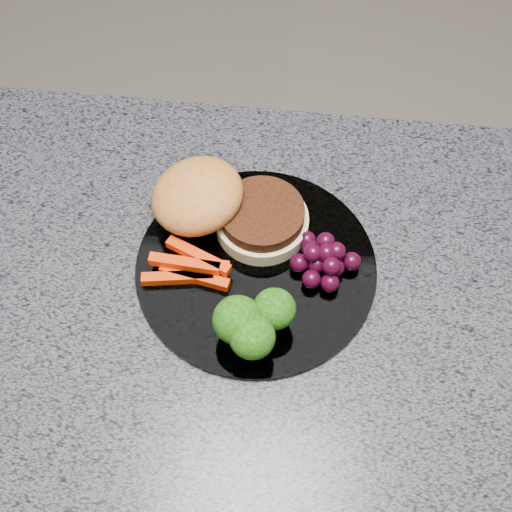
# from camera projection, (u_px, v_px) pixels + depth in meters

# --- Properties ---
(island_cabinet) EXTENTS (1.20, 0.60, 0.86)m
(island_cabinet) POSITION_uv_depth(u_px,v_px,m) (226.00, 451.00, 1.14)
(island_cabinet) COLOR brown
(island_cabinet) RESTS_ON ground
(countertop) EXTENTS (1.20, 0.60, 0.04)m
(countertop) POSITION_uv_depth(u_px,v_px,m) (211.00, 327.00, 0.76)
(countertop) COLOR #50505B
(countertop) RESTS_ON island_cabinet
(plate) EXTENTS (0.26, 0.26, 0.01)m
(plate) POSITION_uv_depth(u_px,v_px,m) (256.00, 267.00, 0.77)
(plate) COLOR white
(plate) RESTS_ON countertop
(burger) EXTENTS (0.18, 0.12, 0.06)m
(burger) POSITION_uv_depth(u_px,v_px,m) (220.00, 206.00, 0.78)
(burger) COLOR beige
(burger) RESTS_ON plate
(carrot_sticks) EXTENTS (0.10, 0.06, 0.02)m
(carrot_sticks) POSITION_uv_depth(u_px,v_px,m) (190.00, 267.00, 0.75)
(carrot_sticks) COLOR red
(carrot_sticks) RESTS_ON plate
(broccoli) EXTENTS (0.08, 0.08, 0.06)m
(broccoli) POSITION_uv_depth(u_px,v_px,m) (252.00, 323.00, 0.69)
(broccoli) COLOR olive
(broccoli) RESTS_ON plate
(grape_bunch) EXTENTS (0.08, 0.07, 0.04)m
(grape_bunch) POSITION_uv_depth(u_px,v_px,m) (323.00, 259.00, 0.75)
(grape_bunch) COLOR black
(grape_bunch) RESTS_ON plate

